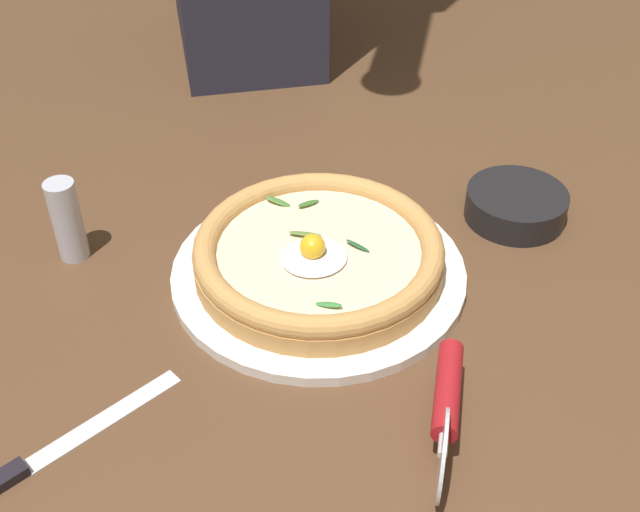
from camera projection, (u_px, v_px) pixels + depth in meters
The scene contains 7 objects.
ground_plane at pixel (295, 293), 0.84m from camera, with size 2.40×2.40×0.03m, color brown.
pizza_plate at pixel (320, 275), 0.83m from camera, with size 0.31×0.31×0.01m, color white.
pizza at pixel (320, 256), 0.82m from camera, with size 0.26×0.26×0.05m.
side_bowl at pixel (516, 205), 0.91m from camera, with size 0.12×0.12×0.03m, color black.
pizza_cutter at pixel (446, 406), 0.66m from camera, with size 0.09×0.14×0.08m.
table_knife at pixel (14, 473), 0.65m from camera, with size 0.23×0.12×0.01m.
pepper_shaker at pixel (67, 220), 0.84m from camera, with size 0.03×0.03×0.09m, color silver.
Camera 1 is at (-0.17, -0.61, 0.55)m, focal length 44.68 mm.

